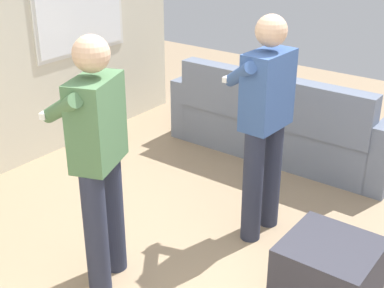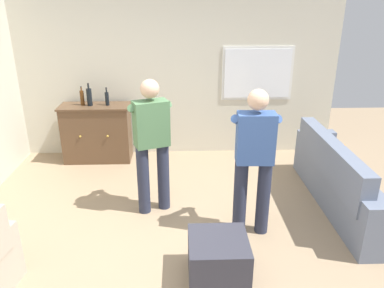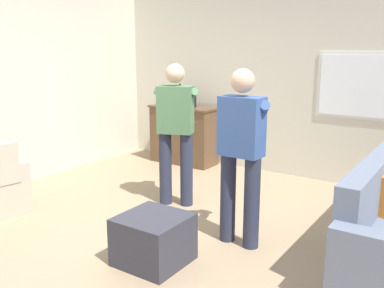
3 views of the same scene
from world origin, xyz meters
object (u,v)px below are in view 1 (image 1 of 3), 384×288
Objects in this scene: ottoman at (328,273)px; person_standing_right at (264,119)px; couch at (277,126)px; person_standing_left at (97,155)px.

person_standing_right is (0.45, 0.76, 0.72)m from ottoman.
person_standing_left is (-2.37, -0.01, 0.60)m from couch.
person_standing_left reaches higher than ottoman.
couch is 1.38× the size of person_standing_left.
person_standing_right is at bearing -24.66° from person_standing_left.
ottoman is at bearing -120.39° from person_standing_right.
couch is at bearing 0.16° from person_standing_left.
couch is 2.45m from person_standing_left.
couch is at bearing 23.12° from person_standing_right.
couch is 1.38× the size of person_standing_right.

